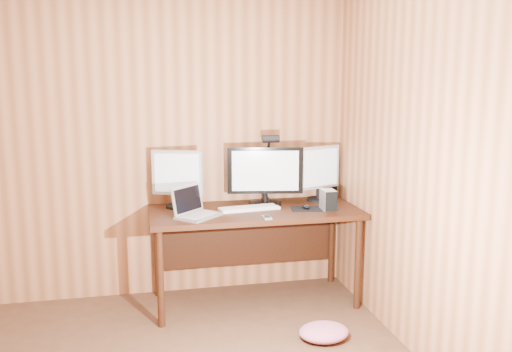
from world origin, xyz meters
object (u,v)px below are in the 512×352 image
object	(u,v)px
keyboard	(249,208)
speaker	(335,191)
monitor_center	(265,175)
phone	(267,217)
desk_lamp	(269,158)
mouse	(306,206)
desk	(253,222)
hard_drive	(328,200)
laptop	(194,209)
monitor_right	(319,172)
monitor_left	(177,177)

from	to	relation	value
keyboard	speaker	size ratio (longest dim) A/B	4.48
keyboard	monitor_center	bearing A→B (deg)	31.55
phone	desk_lamp	distance (m)	0.65
phone	desk_lamp	size ratio (longest dim) A/B	0.18
mouse	desk_lamp	world-z (taller)	desk_lamp
mouse	desk_lamp	bearing A→B (deg)	134.70
desk	hard_drive	distance (m)	0.62
keyboard	desk	bearing A→B (deg)	51.68
desk	laptop	world-z (taller)	laptop
monitor_right	desk_lamp	world-z (taller)	desk_lamp
keyboard	monitor_left	bearing A→B (deg)	153.50
phone	desk_lamp	bearing A→B (deg)	73.64
monitor_center	hard_drive	distance (m)	0.53
desk	speaker	xyz separation A→B (m)	(0.76, 0.22, 0.17)
hard_drive	phone	size ratio (longest dim) A/B	1.45
desk	speaker	bearing A→B (deg)	16.33
phone	mouse	bearing A→B (deg)	29.39
laptop	speaker	xyz separation A→B (m)	(1.23, 0.41, -0.00)
hard_drive	phone	bearing A→B (deg)	-163.30
desk	speaker	world-z (taller)	speaker
monitor_right	keyboard	world-z (taller)	monitor_right
keyboard	mouse	size ratio (longest dim) A/B	4.70
phone	monitor_right	bearing A→B (deg)	39.61
monitor_left	mouse	world-z (taller)	monitor_left
laptop	phone	xyz separation A→B (m)	(0.50, -0.17, -0.05)
desk	laptop	bearing A→B (deg)	-158.71
keyboard	hard_drive	world-z (taller)	hard_drive
monitor_center	desk_lamp	distance (m)	0.17
monitor_left	monitor_right	distance (m)	1.15
keyboard	phone	distance (m)	0.30
desk	monitor_center	bearing A→B (deg)	25.79
laptop	desk_lamp	world-z (taller)	desk_lamp
laptop	mouse	xyz separation A→B (m)	(0.87, 0.04, -0.03)
monitor_center	speaker	bearing A→B (deg)	24.75
laptop	monitor_left	bearing A→B (deg)	62.39
laptop	keyboard	xyz separation A→B (m)	(0.43, 0.12, -0.04)
monitor_left	keyboard	size ratio (longest dim) A/B	0.94
monitor_center	phone	xyz separation A→B (m)	(-0.08, -0.41, -0.24)
monitor_right	hard_drive	size ratio (longest dim) A/B	2.91
monitor_left	monitor_right	size ratio (longest dim) A/B	1.00
monitor_right	desk_lamp	xyz separation A→B (m)	(-0.41, 0.04, 0.12)
desk	desk_lamp	size ratio (longest dim) A/B	2.70
mouse	speaker	xyz separation A→B (m)	(0.37, 0.36, 0.03)
speaker	desk_lamp	world-z (taller)	desk_lamp
monitor_center	monitor_left	xyz separation A→B (m)	(-0.68, 0.07, 0.00)
laptop	monitor_center	bearing A→B (deg)	-22.34
laptop	mouse	size ratio (longest dim) A/B	3.85
mouse	speaker	world-z (taller)	speaker
mouse	phone	bearing A→B (deg)	-140.78
monitor_left	mouse	bearing A→B (deg)	3.97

